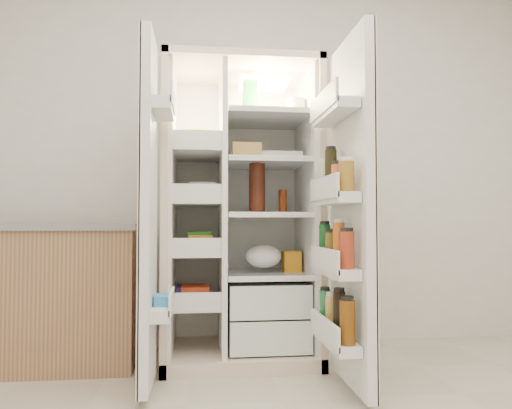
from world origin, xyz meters
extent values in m
cube|color=white|center=(0.00, 2.00, 1.35)|extent=(4.00, 0.02, 2.70)
cube|color=beige|center=(-0.14, 1.93, 0.90)|extent=(0.92, 0.04, 1.80)
cube|color=beige|center=(-0.58, 1.60, 0.90)|extent=(0.04, 0.70, 1.80)
cube|color=beige|center=(0.30, 1.60, 0.90)|extent=(0.04, 0.70, 1.80)
cube|color=beige|center=(-0.14, 1.60, 1.78)|extent=(0.92, 0.70, 0.04)
cube|color=beige|center=(-0.14, 1.60, 0.04)|extent=(0.92, 0.70, 0.08)
cube|color=white|center=(-0.14, 1.90, 0.92)|extent=(0.84, 0.02, 1.68)
cube|color=white|center=(-0.55, 1.60, 0.92)|extent=(0.02, 0.62, 1.68)
cube|color=white|center=(0.27, 1.60, 0.92)|extent=(0.02, 0.62, 1.68)
cube|color=white|center=(-0.25, 1.60, 0.92)|extent=(0.03, 0.62, 1.68)
cube|color=white|center=(0.01, 1.58, 0.18)|extent=(0.47, 0.52, 0.19)
cube|color=white|center=(0.01, 1.58, 0.39)|extent=(0.47, 0.52, 0.19)
cube|color=#FFD18C|center=(0.01, 1.65, 1.72)|extent=(0.30, 0.30, 0.02)
cube|color=white|center=(-0.41, 1.60, 0.35)|extent=(0.28, 0.58, 0.02)
cube|color=white|center=(-0.41, 1.60, 0.65)|extent=(0.28, 0.58, 0.02)
cube|color=white|center=(-0.41, 1.60, 0.95)|extent=(0.28, 0.58, 0.02)
cube|color=white|center=(-0.41, 1.60, 1.25)|extent=(0.28, 0.58, 0.02)
cube|color=silver|center=(0.01, 1.60, 0.52)|extent=(0.49, 0.58, 0.01)
cube|color=silver|center=(0.01, 1.60, 0.88)|extent=(0.49, 0.58, 0.01)
cube|color=silver|center=(0.01, 1.60, 1.20)|extent=(0.49, 0.58, 0.02)
cube|color=silver|center=(0.01, 1.60, 1.48)|extent=(0.49, 0.58, 0.02)
cube|color=red|center=(-0.41, 1.60, 0.41)|extent=(0.16, 0.20, 0.10)
cube|color=#328624|center=(-0.41, 1.60, 0.72)|extent=(0.14, 0.18, 0.12)
cube|color=silver|center=(-0.41, 1.60, 0.99)|extent=(0.20, 0.22, 0.07)
cube|color=#FFF92A|center=(-0.41, 1.60, 1.33)|extent=(0.15, 0.16, 0.14)
cube|color=#5435A0|center=(-0.41, 1.60, 0.40)|extent=(0.18, 0.20, 0.09)
cube|color=gold|center=(-0.41, 1.60, 0.71)|extent=(0.14, 0.18, 0.10)
cube|color=silver|center=(-0.41, 1.60, 1.02)|extent=(0.16, 0.16, 0.12)
sphere|color=orange|center=(-0.11, 1.50, 0.12)|extent=(0.07, 0.07, 0.07)
sphere|color=orange|center=(-0.02, 1.54, 0.12)|extent=(0.07, 0.07, 0.07)
sphere|color=orange|center=(0.08, 1.50, 0.12)|extent=(0.07, 0.07, 0.07)
sphere|color=orange|center=(-0.06, 1.64, 0.12)|extent=(0.07, 0.07, 0.07)
sphere|color=orange|center=(0.04, 1.62, 0.12)|extent=(0.07, 0.07, 0.07)
ellipsoid|color=#4A7627|center=(0.01, 1.60, 0.40)|extent=(0.26, 0.24, 0.11)
cylinder|color=#3D160D|center=(-0.05, 1.52, 1.04)|extent=(0.10, 0.10, 0.30)
cylinder|color=maroon|center=(0.12, 1.60, 0.96)|extent=(0.05, 0.05, 0.15)
cube|color=green|center=(-0.08, 1.57, 1.61)|extent=(0.08, 0.08, 0.24)
cylinder|color=silver|center=(0.20, 1.54, 1.54)|extent=(0.12, 0.12, 0.11)
cylinder|color=#975A23|center=(0.04, 1.73, 1.53)|extent=(0.06, 0.06, 0.08)
cube|color=silver|center=(0.11, 1.55, 1.24)|extent=(0.25, 0.10, 0.06)
cube|color=tan|center=(-0.11, 1.52, 1.26)|extent=(0.17, 0.10, 0.11)
ellipsoid|color=white|center=(0.00, 1.58, 0.60)|extent=(0.22, 0.20, 0.14)
cube|color=#FFA11A|center=(0.19, 1.64, 0.59)|extent=(0.11, 0.13, 0.13)
cube|color=white|center=(-0.64, 1.05, 0.90)|extent=(0.05, 0.40, 1.72)
cube|color=beige|center=(-0.67, 1.05, 0.90)|extent=(0.01, 0.40, 1.72)
cube|color=white|center=(-0.57, 1.05, 0.40)|extent=(0.09, 0.32, 0.06)
cube|color=white|center=(-0.57, 1.05, 1.40)|extent=(0.09, 0.32, 0.06)
cube|color=#338CCC|center=(-0.57, 1.05, 0.43)|extent=(0.07, 0.12, 0.10)
cube|color=white|center=(0.36, 0.96, 0.90)|extent=(0.05, 0.58, 1.72)
cube|color=beige|center=(0.38, 0.96, 0.90)|extent=(0.01, 0.58, 1.72)
cube|color=white|center=(0.27, 0.96, 0.26)|extent=(0.11, 0.50, 0.05)
cube|color=white|center=(0.27, 0.96, 0.60)|extent=(0.11, 0.50, 0.05)
cube|color=white|center=(0.27, 0.96, 0.95)|extent=(0.11, 0.50, 0.05)
cube|color=white|center=(0.27, 0.96, 1.38)|extent=(0.11, 0.50, 0.05)
cylinder|color=#6C390C|center=(0.27, 0.76, 0.39)|extent=(0.07, 0.07, 0.20)
cylinder|color=black|center=(0.27, 0.89, 0.40)|extent=(0.06, 0.06, 0.22)
cylinder|color=gold|center=(0.27, 1.02, 0.38)|extent=(0.06, 0.06, 0.18)
cylinder|color=#2A7E41|center=(0.27, 1.15, 0.38)|extent=(0.06, 0.06, 0.19)
cylinder|color=#9B3119|center=(0.27, 0.76, 0.71)|extent=(0.07, 0.07, 0.17)
cylinder|color=#D45C19|center=(0.27, 0.89, 0.73)|extent=(0.06, 0.06, 0.21)
cylinder|color=brown|center=(0.27, 1.02, 0.70)|extent=(0.07, 0.07, 0.16)
cylinder|color=#114D1E|center=(0.27, 1.15, 0.72)|extent=(0.06, 0.06, 0.20)
cylinder|color=olive|center=(0.27, 0.76, 1.04)|extent=(0.07, 0.07, 0.14)
cylinder|color=#C45432|center=(0.27, 0.89, 1.04)|extent=(0.07, 0.07, 0.14)
cylinder|color=black|center=(0.27, 1.02, 1.09)|extent=(0.06, 0.06, 0.23)
cylinder|color=beige|center=(0.27, 1.15, 1.06)|extent=(0.06, 0.06, 0.18)
cube|color=#A57A52|center=(-1.31, 1.61, 0.40)|extent=(1.11, 0.57, 0.79)
cube|color=gray|center=(-1.31, 1.61, 0.81)|extent=(1.14, 0.61, 0.04)
camera|label=1|loc=(-0.40, -1.38, 0.84)|focal=34.00mm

